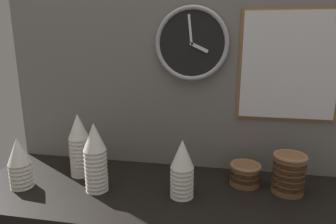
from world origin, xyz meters
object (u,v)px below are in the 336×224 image
wall_clock (192,44)px  cup_stack_center_right (182,168)px  cup_stack_center_left (95,157)px  menu_board (289,66)px  cup_stack_left (79,145)px  cup_stack_far_left (19,162)px  bowl_stack_far_right (289,173)px  bowl_stack_right (245,173)px

wall_clock → cup_stack_center_right: bearing=-89.9°
cup_stack_center_left → menu_board: (75.61, 29.32, 34.54)cm
cup_stack_center_left → wall_clock: size_ratio=0.89×
cup_stack_left → cup_stack_far_left: cup_stack_left is taller
cup_stack_left → menu_board: (88.37, 17.41, 34.54)cm
bowl_stack_far_right → cup_stack_far_left: bearing=-171.9°
cup_stack_center_left → bowl_stack_far_right: bearing=9.0°
cup_stack_center_left → cup_stack_center_right: size_ratio=1.22×
cup_stack_center_left → wall_clock: bearing=39.4°
wall_clock → menu_board: bearing=1.2°
cup_stack_left → wall_clock: bearing=19.2°
cup_stack_center_right → cup_stack_center_left: bearing=-177.8°
cup_stack_center_right → menu_board: size_ratio=0.49×
menu_board → cup_stack_center_right: bearing=-145.7°
cup_stack_center_left → wall_clock: (34.59, 28.43, 43.53)cm
cup_stack_far_left → wall_clock: size_ratio=0.67×
cup_stack_left → menu_board: 96.46cm
bowl_stack_far_right → menu_board: (-0.17, 17.28, 40.28)cm
cup_stack_far_left → bowl_stack_far_right: size_ratio=1.34×
cup_stack_center_right → wall_clock: 53.47cm
cup_stack_left → bowl_stack_right: (72.23, 4.01, -9.26)cm
bowl_stack_right → menu_board: 48.56cm
cup_stack_far_left → bowl_stack_far_right: bearing=8.1°
bowl_stack_far_right → cup_stack_center_right: bearing=-165.4°
wall_clock → cup_stack_center_left: bearing=-140.6°
cup_stack_center_left → cup_stack_left: 17.45cm
bowl_stack_right → bowl_stack_far_right: bearing=-13.4°
cup_stack_left → bowl_stack_right: cup_stack_left is taller
cup_stack_center_right → wall_clock: size_ratio=0.73×
cup_stack_far_left → wall_clock: bearing=25.5°
cup_stack_center_right → cup_stack_far_left: cup_stack_center_right is taller
cup_stack_center_left → wall_clock: 62.45cm
wall_clock → cup_stack_left: bearing=-160.8°
cup_stack_center_left → menu_board: menu_board is taller
cup_stack_center_right → wall_clock: wall_clock is taller
menu_board → bowl_stack_right: bearing=-140.3°
bowl_stack_right → wall_clock: wall_clock is taller
cup_stack_center_right → bowl_stack_far_right: bearing=14.6°
cup_stack_left → menu_board: size_ratio=0.60×
bowl_stack_far_right → bowl_stack_right: bearing=166.6°
cup_stack_center_left → cup_stack_far_left: bearing=-174.2°
cup_stack_left → cup_stack_far_left: (-19.00, -15.13, -3.42)cm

